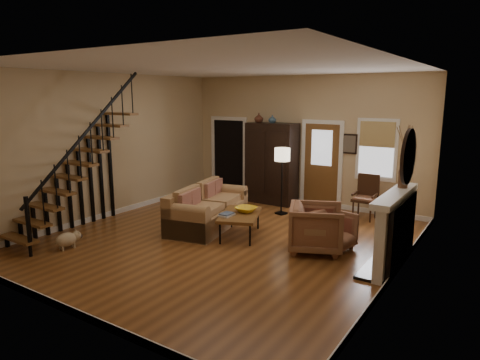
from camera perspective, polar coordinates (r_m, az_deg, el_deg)
The scene contains 15 objects.
room at distance 9.83m, azimuth 1.84°, elevation 3.66°, with size 7.00×7.33×3.30m.
staircase at distance 9.19m, azimuth -21.35°, elevation 2.94°, with size 0.94×2.80×3.20m, color brown, non-canonical shape.
fireplace at distance 7.52m, azimuth 20.25°, elevation -5.44°, with size 0.33×1.95×2.30m.
armoire at distance 11.23m, azimuth 4.27°, elevation 2.24°, with size 1.30×0.60×2.10m, color black, non-canonical shape.
vase_a at distance 11.19m, azimuth 2.52°, elevation 8.28°, with size 0.24×0.24×0.25m, color #4C2619.
vase_b at distance 10.99m, azimuth 4.33°, elevation 8.11°, with size 0.20×0.20×0.21m, color #334C60.
sofa at distance 9.27m, azimuth -4.25°, elevation -3.69°, with size 0.97×2.26×0.84m, color #9D7347, non-canonical shape.
coffee_table at distance 8.67m, azimuth 0.01°, elevation -5.97°, with size 0.73×1.24×0.48m, color brown, non-canonical shape.
bowl at distance 8.68m, azimuth 0.83°, elevation -3.95°, with size 0.43×0.43×0.10m, color gold.
books at distance 8.42m, azimuth -1.80°, elevation -4.61°, with size 0.23×0.31×0.06m, color beige, non-canonical shape.
armchair_left at distance 7.94m, azimuth 10.11°, elevation -6.31°, with size 0.93×0.96×0.87m, color brown.
armchair_right at distance 8.10m, azimuth 11.98°, elevation -6.69°, with size 0.74×0.76×0.69m, color brown.
floor_lamp at distance 10.16m, azimuth 5.59°, elevation -0.20°, with size 0.37×0.37×1.59m, color black, non-canonical shape.
side_chair at distance 10.18m, azimuth 16.33°, elevation -2.23°, with size 0.54×0.54×1.02m, color #341D10, non-canonical shape.
dog at distance 8.61m, azimuth -22.15°, elevation -7.50°, with size 0.26×0.44×0.32m, color #CFB78D, non-canonical shape.
Camera 1 is at (4.65, -6.56, 2.81)m, focal length 32.00 mm.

